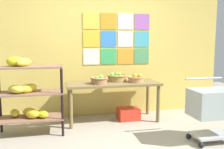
# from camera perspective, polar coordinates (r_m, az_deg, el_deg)

# --- Properties ---
(back_wall_with_art) EXTENTS (4.82, 0.07, 2.95)m
(back_wall_with_art) POSITION_cam_1_polar(r_m,az_deg,el_deg) (4.66, -2.40, 8.53)
(back_wall_with_art) COLOR #D4B853
(back_wall_with_art) RESTS_ON ground
(banana_shelf_unit) EXTENTS (0.97, 0.44, 1.18)m
(banana_shelf_unit) POSITION_cam_1_polar(r_m,az_deg,el_deg) (3.87, -19.18, -4.00)
(banana_shelf_unit) COLOR black
(banana_shelf_unit) RESTS_ON ground
(display_table) EXTENTS (1.62, 0.63, 0.69)m
(display_table) POSITION_cam_1_polar(r_m,az_deg,el_deg) (4.30, 0.22, -2.99)
(display_table) COLOR brown
(display_table) RESTS_ON ground
(fruit_basket_back_right) EXTENTS (0.30, 0.30, 0.16)m
(fruit_basket_back_right) POSITION_cam_1_polar(r_m,az_deg,el_deg) (4.35, 5.68, -0.88)
(fruit_basket_back_right) COLOR #B5814E
(fruit_basket_back_right) RESTS_ON display_table
(fruit_basket_right) EXTENTS (0.30, 0.30, 0.15)m
(fruit_basket_right) POSITION_cam_1_polar(r_m,az_deg,el_deg) (4.16, -3.02, -1.22)
(fruit_basket_right) COLOR #956841
(fruit_basket_right) RESTS_ON display_table
(fruit_basket_back_left) EXTENTS (0.35, 0.35, 0.16)m
(fruit_basket_back_left) POSITION_cam_1_polar(r_m,az_deg,el_deg) (4.43, 1.13, -0.63)
(fruit_basket_back_left) COLOR olive
(fruit_basket_back_left) RESTS_ON display_table
(produce_crate_under_table) EXTENTS (0.38, 0.31, 0.21)m
(produce_crate_under_table) POSITION_cam_1_polar(r_m,az_deg,el_deg) (4.50, 3.87, -9.13)
(produce_crate_under_table) COLOR red
(produce_crate_under_table) RESTS_ON ground
(shopping_cart) EXTENTS (0.61, 0.46, 0.88)m
(shopping_cart) POSITION_cam_1_polar(r_m,az_deg,el_deg) (3.68, 22.47, -6.62)
(shopping_cart) COLOR black
(shopping_cart) RESTS_ON ground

